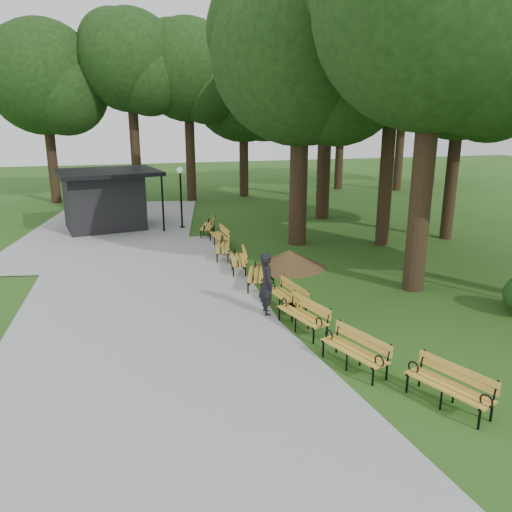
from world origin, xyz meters
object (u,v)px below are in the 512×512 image
object	(u,v)px
lawn_tree_5	(463,68)
bench_5	(238,260)
bench_0	(448,387)
bench_2	(302,316)
dirt_mound	(289,259)
lawn_tree_2	(301,54)
bench_4	(256,274)
bench_1	(354,351)
lawn_tree_4	(327,66)
lawn_tree_1	(394,57)
bench_7	(219,236)
person	(267,284)
kiosk	(104,200)
bench_8	(208,226)
bench_3	(286,297)
lamp_post	(181,185)
lawn_tree_0	(438,4)
bench_6	(222,248)

from	to	relation	value
lawn_tree_5	bench_5	bearing A→B (deg)	-166.94
bench_0	bench_2	distance (m)	4.59
dirt_mound	bench_2	world-z (taller)	bench_2
lawn_tree_2	lawn_tree_5	world-z (taller)	lawn_tree_2
bench_0	bench_4	bearing A→B (deg)	170.99
bench_1	lawn_tree_4	xyz separation A→B (m)	(6.07, 16.80, 7.78)
lawn_tree_2	lawn_tree_5	size ratio (longest dim) A/B	1.11
bench_5	lawn_tree_1	world-z (taller)	lawn_tree_1
bench_7	lawn_tree_1	bearing A→B (deg)	73.65
person	bench_7	world-z (taller)	person
kiosk	lawn_tree_5	xyz separation A→B (m)	(15.85, -6.45, 6.19)
person	lawn_tree_5	distance (m)	14.64
kiosk	lawn_tree_2	xyz separation A→B (m)	(8.59, -5.58, 6.66)
bench_4	lawn_tree_2	xyz separation A→B (m)	(3.40, 5.30, 7.73)
bench_7	lawn_tree_2	bearing A→B (deg)	77.54
bench_2	bench_8	distance (m)	11.94
kiosk	lawn_tree_1	xyz separation A→B (m)	(12.30, -6.70, 6.52)
bench_3	bench_4	size ratio (longest dim) A/B	1.00
lamp_post	dirt_mound	size ratio (longest dim) A/B	1.28
bench_2	kiosk	bearing A→B (deg)	-175.07
lamp_post	bench_2	xyz separation A→B (m)	(1.62, -13.80, -1.85)
lawn_tree_1	lawn_tree_2	size ratio (longest dim) A/B	0.90
bench_2	bench_7	size ratio (longest dim) A/B	1.00
bench_1	bench_3	size ratio (longest dim) A/B	1.00
bench_2	bench_8	size ratio (longest dim) A/B	1.00
lawn_tree_0	lawn_tree_5	size ratio (longest dim) A/B	1.17
kiosk	lawn_tree_5	size ratio (longest dim) A/B	0.45
lamp_post	lawn_tree_2	xyz separation A→B (m)	(4.73, -4.61, 5.89)
bench_5	bench_7	world-z (taller)	same
person	bench_8	distance (m)	10.56
bench_8	lawn_tree_0	bearing A→B (deg)	46.44
kiosk	lawn_tree_0	distance (m)	17.82
bench_4	lawn_tree_5	xyz separation A→B (m)	(10.66, 4.44, 7.26)
bench_7	person	bearing A→B (deg)	-4.40
bench_6	lawn_tree_4	world-z (taller)	lawn_tree_4
bench_0	lawn_tree_4	bearing A→B (deg)	143.52
bench_3	bench_5	distance (m)	4.35
bench_3	lawn_tree_5	xyz separation A→B (m)	(10.34, 6.84, 7.26)
dirt_mound	bench_8	bearing A→B (deg)	108.32
bench_2	bench_4	size ratio (longest dim) A/B	1.00
dirt_mound	bench_5	distance (m)	2.00
lamp_post	bench_0	xyz separation A→B (m)	(3.19, -18.11, -1.85)
bench_8	bench_0	bearing A→B (deg)	24.82
dirt_mound	bench_4	size ratio (longest dim) A/B	1.30
bench_3	bench_7	xyz separation A→B (m)	(-0.46, 8.29, 0.00)
lamp_post	lawn_tree_5	xyz separation A→B (m)	(11.99, -5.48, 5.42)
bench_2	bench_4	bearing A→B (deg)	168.74
lamp_post	bench_2	bearing A→B (deg)	-83.32
bench_4	lawn_tree_4	bearing A→B (deg)	164.93
bench_0	lamp_post	bearing A→B (deg)	168.22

